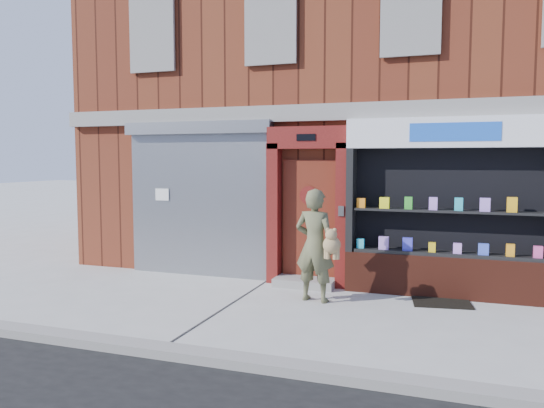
% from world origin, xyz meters
% --- Properties ---
extents(ground, '(80.00, 80.00, 0.00)m').
position_xyz_m(ground, '(0.00, 0.00, 0.00)').
color(ground, '#9E9E99').
rests_on(ground, ground).
extents(curb, '(60.00, 0.30, 0.12)m').
position_xyz_m(curb, '(0.00, -2.15, 0.06)').
color(curb, gray).
rests_on(curb, ground).
extents(building, '(12.00, 8.16, 8.00)m').
position_xyz_m(building, '(-0.00, 5.99, 4.00)').
color(building, '#5E2415').
rests_on(building, ground).
extents(shutter_bay, '(3.10, 0.30, 3.04)m').
position_xyz_m(shutter_bay, '(-3.00, 1.93, 1.72)').
color(shutter_bay, gray).
rests_on(shutter_bay, ground).
extents(red_door_bay, '(1.52, 0.58, 2.90)m').
position_xyz_m(red_door_bay, '(-0.75, 1.86, 1.46)').
color(red_door_bay, '#4E0F0D').
rests_on(red_door_bay, ground).
extents(pharmacy_bay, '(3.50, 0.41, 3.00)m').
position_xyz_m(pharmacy_bay, '(1.75, 1.81, 1.37)').
color(pharmacy_bay, '#531F13').
rests_on(pharmacy_bay, ground).
extents(woman, '(0.83, 0.60, 1.84)m').
position_xyz_m(woman, '(-0.32, 0.80, 0.93)').
color(woman, brown).
rests_on(woman, ground).
extents(doormat, '(0.99, 0.76, 0.02)m').
position_xyz_m(doormat, '(1.63, 1.33, 0.01)').
color(doormat, black).
rests_on(doormat, ground).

